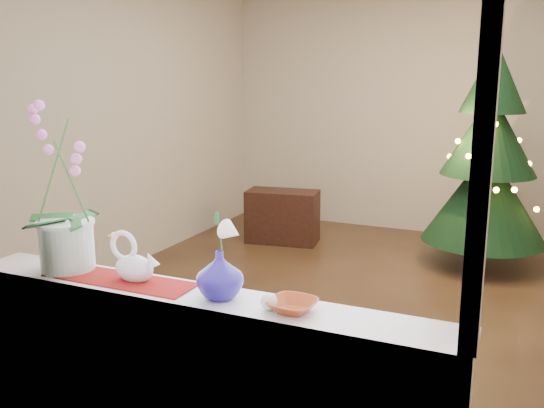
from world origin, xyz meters
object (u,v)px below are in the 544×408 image
Objects in this scene: swan at (134,258)px; blue_vase at (220,271)px; side_table at (282,216)px; paperweight at (269,302)px; orchid_pot at (63,188)px; amber_dish at (292,306)px; xmas_tree at (488,157)px.

blue_vase reaches higher than swan.
paperweight is at bearing -76.16° from side_table.
blue_vase is 0.30× the size of side_table.
amber_dish is (1.11, -0.03, -0.36)m from orchid_pot.
paperweight is (0.23, -0.03, -0.08)m from blue_vase.
side_table is (-2.03, -0.05, -0.75)m from xmas_tree.
orchid_pot reaches higher than swan.
paperweight reaches higher than amber_dish.
amber_dish is (0.32, -0.01, -0.09)m from blue_vase.
orchid_pot is at bearing 176.99° from paperweight.
orchid_pot reaches higher than side_table.
paperweight is at bearing -96.39° from xmas_tree.
orchid_pot is 1.01× the size of side_table.
orchid_pot is at bearing -90.21° from side_table.
paperweight is (0.66, -0.05, -0.07)m from swan.
orchid_pot is 4.11m from xmas_tree.
xmas_tree reaches higher than blue_vase.
blue_vase reaches higher than amber_dish.
xmas_tree reaches higher than orchid_pot.
blue_vase is at bearing -78.99° from side_table.
paperweight reaches higher than side_table.
amber_dish is (0.09, 0.03, -0.01)m from paperweight.
xmas_tree reaches higher than swan.
amber_dish is at bearing -1.48° from orchid_pot.
orchid_pot is 1.09m from paperweight.
swan is 1.57× the size of amber_dish.
orchid_pot is 1.17m from amber_dish.
swan reaches higher than paperweight.
side_table is at bearing 109.79° from blue_vase.
paperweight is at bearing -28.20° from swan.
orchid_pot is 3.96m from side_table.
orchid_pot reaches higher than amber_dish.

